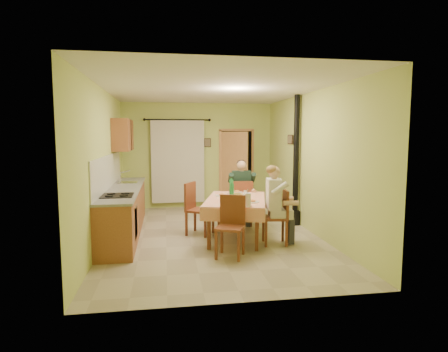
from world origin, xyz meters
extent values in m
cube|color=tan|center=(0.00, 0.00, 0.00)|extent=(4.00, 6.00, 0.01)
cube|color=#C6D76E|center=(0.00, 3.00, 1.40)|extent=(4.00, 0.04, 2.80)
cube|color=#C6D76E|center=(0.00, -3.00, 1.40)|extent=(4.00, 0.04, 2.80)
cube|color=#C6D76E|center=(-2.00, 0.00, 1.40)|extent=(0.04, 6.00, 2.80)
cube|color=#C6D76E|center=(2.00, 0.00, 1.40)|extent=(0.04, 6.00, 2.80)
cube|color=white|center=(0.00, 0.00, 2.80)|extent=(4.00, 6.00, 0.04)
cube|color=brown|center=(-1.70, 0.40, 0.44)|extent=(0.60, 3.60, 0.88)
cube|color=gray|center=(-1.70, 0.40, 0.90)|extent=(0.64, 3.64, 0.04)
cube|color=white|center=(-1.99, 0.40, 1.23)|extent=(0.02, 3.60, 0.66)
cube|color=silver|center=(-1.70, 1.20, 0.92)|extent=(0.42, 0.42, 0.03)
cube|color=black|center=(-1.70, -0.60, 0.93)|extent=(0.52, 0.56, 0.02)
cube|color=black|center=(-1.40, -0.60, 0.45)|extent=(0.01, 0.55, 0.55)
cube|color=brown|center=(-1.82, 1.70, 1.95)|extent=(0.35, 1.40, 0.70)
cylinder|color=black|center=(-0.55, 2.88, 2.35)|extent=(1.70, 0.04, 0.04)
cube|color=silver|center=(-0.55, 2.90, 1.25)|extent=(1.40, 0.06, 2.20)
cube|color=black|center=(1.05, 2.98, 1.03)|extent=(0.84, 0.03, 2.06)
cube|color=tan|center=(0.60, 2.97, 1.03)|extent=(0.06, 0.06, 2.12)
cube|color=tan|center=(1.50, 2.97, 1.03)|extent=(0.06, 0.06, 2.12)
cube|color=tan|center=(1.05, 2.97, 2.09)|extent=(0.96, 0.06, 0.06)
cube|color=tan|center=(0.94, 2.69, 1.02)|extent=(0.63, 0.59, 2.04)
cube|color=#EC9A7B|center=(0.42, -0.26, 0.74)|extent=(1.49, 2.01, 0.04)
cube|color=#EC9A7B|center=(0.19, -1.13, 0.63)|extent=(1.04, 0.29, 0.22)
cube|color=#EC9A7B|center=(0.65, 0.61, 0.63)|extent=(1.04, 0.29, 0.22)
cube|color=#EC9A7B|center=(-0.10, -0.12, 0.63)|extent=(0.47, 1.74, 0.22)
cube|color=#EC9A7B|center=(0.94, -0.40, 0.63)|extent=(0.47, 1.74, 0.22)
cylinder|color=white|center=(0.57, 0.41, 0.77)|extent=(0.25, 0.25, 0.02)
ellipsoid|color=#CC7233|center=(0.57, 0.41, 0.79)|extent=(0.12, 0.12, 0.05)
cylinder|color=white|center=(0.26, -0.87, 0.77)|extent=(0.25, 0.25, 0.02)
ellipsoid|color=#CC7233|center=(0.26, -0.87, 0.79)|extent=(0.12, 0.12, 0.05)
cylinder|color=white|center=(0.63, -0.72, 0.77)|extent=(0.25, 0.25, 0.02)
ellipsoid|color=#CC7233|center=(0.63, -0.72, 0.79)|extent=(0.12, 0.12, 0.05)
cylinder|color=white|center=(0.20, 0.04, 0.77)|extent=(0.25, 0.25, 0.02)
ellipsoid|color=#CC7233|center=(0.20, 0.04, 0.79)|extent=(0.12, 0.12, 0.05)
cylinder|color=gold|center=(0.43, -0.21, 0.80)|extent=(0.26, 0.26, 0.08)
cylinder|color=white|center=(0.28, -0.79, 0.77)|extent=(0.28, 0.28, 0.02)
cube|color=tan|center=(0.30, -0.74, 0.79)|extent=(0.05, 0.07, 0.03)
cube|color=tan|center=(0.23, -0.76, 0.79)|extent=(0.05, 0.06, 0.03)
cube|color=tan|center=(0.31, -0.86, 0.79)|extent=(0.07, 0.07, 0.03)
cube|color=tan|center=(0.29, -0.77, 0.79)|extent=(0.07, 0.06, 0.03)
cylinder|color=silver|center=(0.53, -0.45, 0.81)|extent=(0.07, 0.07, 0.10)
cylinder|color=silver|center=(0.67, 0.05, 0.81)|extent=(0.07, 0.07, 0.10)
cylinder|color=white|center=(0.46, -1.10, 0.88)|extent=(0.11, 0.11, 0.22)
cylinder|color=silver|center=(0.46, -1.10, 0.91)|extent=(0.02, 0.02, 0.30)
cube|color=brown|center=(0.74, 0.73, 0.48)|extent=(0.45, 0.45, 0.04)
cube|color=brown|center=(0.72, 0.54, 0.74)|extent=(0.42, 0.07, 0.48)
cube|color=brown|center=(0.12, -1.36, 0.48)|extent=(0.55, 0.55, 0.04)
cube|color=brown|center=(0.19, -1.18, 0.74)|extent=(0.40, 0.20, 0.48)
cube|color=brown|center=(1.03, -0.77, 0.48)|extent=(0.47, 0.47, 0.04)
cube|color=brown|center=(1.22, -0.79, 0.74)|extent=(0.09, 0.42, 0.48)
cube|color=brown|center=(-0.23, 0.11, 0.48)|extent=(0.62, 0.62, 0.04)
cube|color=brown|center=(-0.41, 0.21, 0.76)|extent=(0.26, 0.42, 0.52)
cube|color=#192D23|center=(0.73, 0.63, 0.56)|extent=(0.39, 0.43, 0.16)
cube|color=#192D23|center=(0.74, 0.76, 0.91)|extent=(0.42, 0.25, 0.54)
sphere|color=tan|center=(0.74, 0.75, 1.30)|extent=(0.21, 0.21, 0.21)
ellipsoid|color=black|center=(0.74, 0.79, 1.34)|extent=(0.21, 0.21, 0.16)
cube|color=silver|center=(1.13, -0.78, 0.56)|extent=(0.44, 0.41, 0.16)
cube|color=silver|center=(1.00, -0.77, 0.91)|extent=(0.27, 0.43, 0.54)
sphere|color=tan|center=(1.01, -0.77, 1.30)|extent=(0.21, 0.21, 0.21)
ellipsoid|color=olive|center=(0.97, -0.76, 1.34)|extent=(0.21, 0.21, 0.16)
cylinder|color=black|center=(1.90, 0.60, 1.40)|extent=(0.12, 0.12, 2.80)
cylinder|color=black|center=(1.90, 0.60, 0.15)|extent=(0.24, 0.24, 0.30)
cube|color=black|center=(0.25, 2.97, 1.75)|extent=(0.19, 0.03, 0.23)
cube|color=brown|center=(1.97, 1.20, 1.85)|extent=(0.03, 0.31, 0.21)
camera|label=1|loc=(-0.89, -7.09, 1.94)|focal=30.00mm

